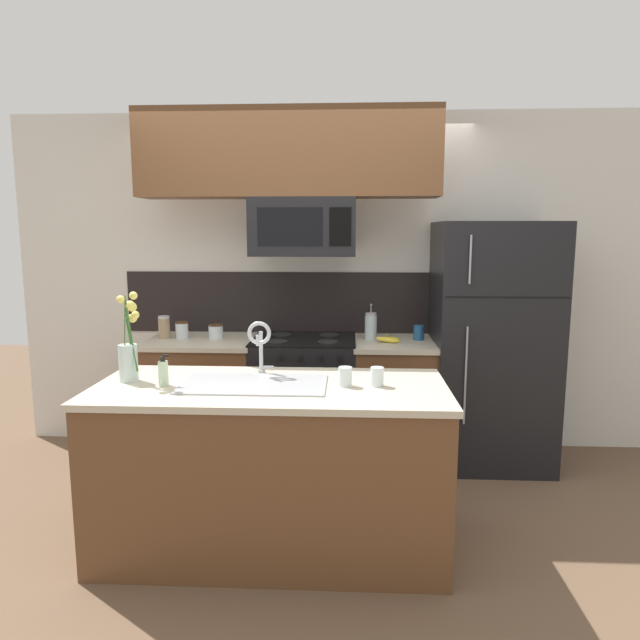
{
  "coord_description": "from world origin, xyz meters",
  "views": [
    {
      "loc": [
        0.33,
        -3.23,
        1.71
      ],
      "look_at": [
        0.15,
        0.27,
        1.16
      ],
      "focal_mm": 32.0,
      "sensor_mm": 36.0,
      "label": 1
    }
  ],
  "objects_px": {
    "storage_jar_tall": "(164,327)",
    "banana_bunch": "(388,339)",
    "storage_jar_short": "(216,331)",
    "flower_vase": "(129,354)",
    "drinking_glass": "(345,377)",
    "microwave": "(303,227)",
    "coffee_tin": "(419,333)",
    "refrigerator": "(491,345)",
    "stove_range": "(304,399)",
    "sink_faucet": "(260,340)",
    "storage_jar_medium": "(182,330)",
    "french_press": "(371,326)",
    "dish_soap_bottle": "(163,373)",
    "spare_glass": "(377,377)"
  },
  "relations": [
    {
      "from": "storage_jar_tall",
      "to": "banana_bunch",
      "type": "height_order",
      "value": "storage_jar_tall"
    },
    {
      "from": "storage_jar_short",
      "to": "flower_vase",
      "type": "bearing_deg",
      "value": -98.05
    },
    {
      "from": "banana_bunch",
      "to": "drinking_glass",
      "type": "bearing_deg",
      "value": -104.14
    },
    {
      "from": "microwave",
      "to": "drinking_glass",
      "type": "relative_size",
      "value": 7.36
    },
    {
      "from": "banana_bunch",
      "to": "coffee_tin",
      "type": "relative_size",
      "value": 1.72
    },
    {
      "from": "refrigerator",
      "to": "storage_jar_tall",
      "type": "height_order",
      "value": "refrigerator"
    },
    {
      "from": "refrigerator",
      "to": "stove_range",
      "type": "bearing_deg",
      "value": -179.16
    },
    {
      "from": "microwave",
      "to": "drinking_glass",
      "type": "xyz_separation_m",
      "value": [
        0.31,
        -1.23,
        -0.78
      ]
    },
    {
      "from": "stove_range",
      "to": "sink_faucet",
      "type": "relative_size",
      "value": 3.04
    },
    {
      "from": "storage_jar_short",
      "to": "banana_bunch",
      "type": "bearing_deg",
      "value": -3.95
    },
    {
      "from": "stove_range",
      "to": "storage_jar_medium",
      "type": "distance_m",
      "value": 1.06
    },
    {
      "from": "refrigerator",
      "to": "drinking_glass",
      "type": "height_order",
      "value": "refrigerator"
    },
    {
      "from": "banana_bunch",
      "to": "french_press",
      "type": "distance_m",
      "value": 0.19
    },
    {
      "from": "dish_soap_bottle",
      "to": "drinking_glass",
      "type": "relative_size",
      "value": 1.63
    },
    {
      "from": "sink_faucet",
      "to": "banana_bunch",
      "type": "bearing_deg",
      "value": 51.57
    },
    {
      "from": "refrigerator",
      "to": "french_press",
      "type": "distance_m",
      "value": 0.89
    },
    {
      "from": "storage_jar_short",
      "to": "french_press",
      "type": "xyz_separation_m",
      "value": [
        1.16,
        0.03,
        0.05
      ]
    },
    {
      "from": "banana_bunch",
      "to": "french_press",
      "type": "relative_size",
      "value": 0.71
    },
    {
      "from": "drinking_glass",
      "to": "microwave",
      "type": "bearing_deg",
      "value": 104.34
    },
    {
      "from": "dish_soap_bottle",
      "to": "coffee_tin",
      "type": "bearing_deg",
      "value": 42.2
    },
    {
      "from": "storage_jar_tall",
      "to": "flower_vase",
      "type": "relative_size",
      "value": 0.35
    },
    {
      "from": "coffee_tin",
      "to": "spare_glass",
      "type": "xyz_separation_m",
      "value": [
        -0.37,
        -1.29,
        -0.01
      ]
    },
    {
      "from": "sink_faucet",
      "to": "drinking_glass",
      "type": "height_order",
      "value": "sink_faucet"
    },
    {
      "from": "refrigerator",
      "to": "storage_jar_medium",
      "type": "xyz_separation_m",
      "value": [
        -2.29,
        0.01,
        0.09
      ]
    },
    {
      "from": "storage_jar_short",
      "to": "spare_glass",
      "type": "relative_size",
      "value": 1.08
    },
    {
      "from": "stove_range",
      "to": "microwave",
      "type": "height_order",
      "value": "microwave"
    },
    {
      "from": "banana_bunch",
      "to": "spare_glass",
      "type": "xyz_separation_m",
      "value": [
        -0.13,
        -1.18,
        0.03
      ]
    },
    {
      "from": "microwave",
      "to": "storage_jar_medium",
      "type": "height_order",
      "value": "microwave"
    },
    {
      "from": "microwave",
      "to": "coffee_tin",
      "type": "relative_size",
      "value": 6.77
    },
    {
      "from": "stove_range",
      "to": "spare_glass",
      "type": "xyz_separation_m",
      "value": [
        0.48,
        -1.24,
        0.5
      ]
    },
    {
      "from": "sink_faucet",
      "to": "stove_range",
      "type": "bearing_deg",
      "value": 81.1
    },
    {
      "from": "storage_jar_medium",
      "to": "drinking_glass",
      "type": "distance_m",
      "value": 1.78
    },
    {
      "from": "microwave",
      "to": "dish_soap_bottle",
      "type": "height_order",
      "value": "microwave"
    },
    {
      "from": "stove_range",
      "to": "sink_faucet",
      "type": "bearing_deg",
      "value": -98.9
    },
    {
      "from": "storage_jar_medium",
      "to": "drinking_glass",
      "type": "xyz_separation_m",
      "value": [
        1.24,
        -1.28,
        -0.01
      ]
    },
    {
      "from": "microwave",
      "to": "dish_soap_bottle",
      "type": "relative_size",
      "value": 4.51
    },
    {
      "from": "coffee_tin",
      "to": "drinking_glass",
      "type": "bearing_deg",
      "value": -112.3
    },
    {
      "from": "banana_bunch",
      "to": "sink_faucet",
      "type": "xyz_separation_m",
      "value": [
        -0.78,
        -0.98,
        0.18
      ]
    },
    {
      "from": "microwave",
      "to": "spare_glass",
      "type": "relative_size",
      "value": 7.46
    },
    {
      "from": "drinking_glass",
      "to": "spare_glass",
      "type": "height_order",
      "value": "drinking_glass"
    },
    {
      "from": "spare_glass",
      "to": "flower_vase",
      "type": "distance_m",
      "value": 1.33
    },
    {
      "from": "dish_soap_bottle",
      "to": "flower_vase",
      "type": "height_order",
      "value": "flower_vase"
    },
    {
      "from": "drinking_glass",
      "to": "spare_glass",
      "type": "bearing_deg",
      "value": 3.29
    },
    {
      "from": "dish_soap_bottle",
      "to": "refrigerator",
      "type": "bearing_deg",
      "value": 33.22
    },
    {
      "from": "microwave",
      "to": "storage_jar_short",
      "type": "distance_m",
      "value": 1.02
    },
    {
      "from": "stove_range",
      "to": "storage_jar_medium",
      "type": "bearing_deg",
      "value": 178.24
    },
    {
      "from": "french_press",
      "to": "drinking_glass",
      "type": "height_order",
      "value": "french_press"
    },
    {
      "from": "dish_soap_bottle",
      "to": "spare_glass",
      "type": "xyz_separation_m",
      "value": [
        1.11,
        0.05,
        -0.02
      ]
    },
    {
      "from": "banana_bunch",
      "to": "french_press",
      "type": "xyz_separation_m",
      "value": [
        -0.12,
        0.12,
        0.08
      ]
    },
    {
      "from": "stove_range",
      "to": "storage_jar_short",
      "type": "distance_m",
      "value": 0.83
    }
  ]
}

